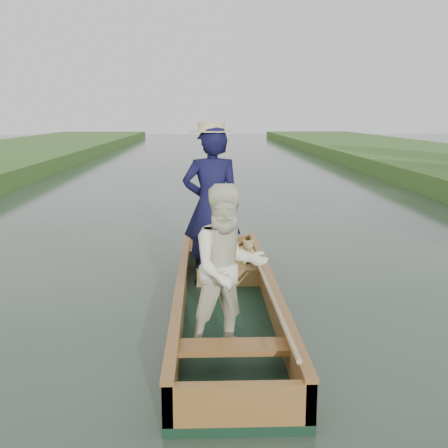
{
  "coord_description": "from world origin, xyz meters",
  "views": [
    {
      "loc": [
        -0.24,
        -6.13,
        2.27
      ],
      "look_at": [
        0.0,
        0.6,
        0.95
      ],
      "focal_mm": 45.0,
      "sensor_mm": 36.0,
      "label": 1
    }
  ],
  "objects": [
    {
      "name": "punt",
      "position": [
        -0.04,
        0.07,
        0.67
      ],
      "size": [
        1.12,
        5.0,
        2.15
      ],
      "color": "black",
      "rests_on": "ground"
    },
    {
      "name": "ground",
      "position": [
        0.0,
        0.0,
        0.0
      ],
      "size": [
        120.0,
        120.0,
        0.0
      ],
      "primitive_type": "plane",
      "color": "#283D30",
      "rests_on": "ground"
    }
  ]
}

